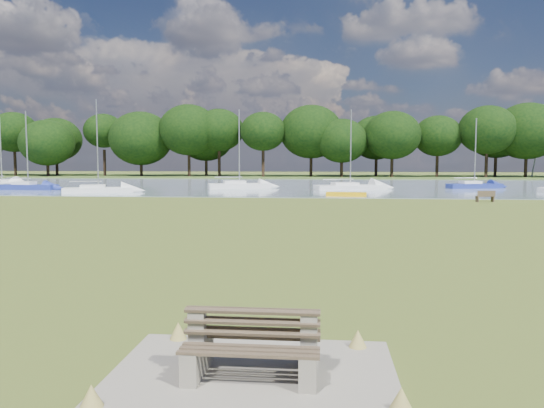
# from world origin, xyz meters

# --- Properties ---
(ground) EXTENTS (220.00, 220.00, 0.00)m
(ground) POSITION_xyz_m (0.00, 0.00, 0.00)
(ground) COLOR brown
(river) EXTENTS (220.00, 40.00, 0.10)m
(river) POSITION_xyz_m (0.00, 42.00, 0.00)
(river) COLOR gray
(river) RESTS_ON ground
(far_bank) EXTENTS (220.00, 20.00, 0.40)m
(far_bank) POSITION_xyz_m (0.00, 72.00, 0.00)
(far_bank) COLOR #4C6626
(far_bank) RESTS_ON ground
(concrete_pad) EXTENTS (4.20, 3.20, 0.10)m
(concrete_pad) POSITION_xyz_m (0.00, -14.00, 0.05)
(concrete_pad) COLOR gray
(concrete_pad) RESTS_ON ground
(bench_pair) EXTENTS (1.97, 1.16, 1.06)m
(bench_pair) POSITION_xyz_m (0.00, -14.00, 0.53)
(bench_pair) COLOR gray
(bench_pair) RESTS_ON concrete_pad
(riverbank_bench) EXTENTS (1.46, 0.69, 0.87)m
(riverbank_bench) POSITION_xyz_m (13.04, 19.40, 0.44)
(riverbank_bench) COLOR brown
(riverbank_bench) RESTS_ON ground
(kayak) EXTENTS (3.47, 1.10, 0.34)m
(kayak) POSITION_xyz_m (2.92, 24.00, 0.22)
(kayak) COLOR #E7AC0A
(kayak) RESTS_ON river
(tree_line) EXTENTS (159.74, 9.95, 12.05)m
(tree_line) POSITION_xyz_m (8.34, 68.00, 7.12)
(tree_line) COLOR black
(tree_line) RESTS_ON far_bank
(sailboat_0) EXTENTS (6.09, 3.17, 7.50)m
(sailboat_0) POSITION_xyz_m (17.07, 37.37, 0.52)
(sailboat_0) COLOR navy
(sailboat_0) RESTS_ON river
(sailboat_1) EXTENTS (6.03, 2.07, 8.03)m
(sailboat_1) POSITION_xyz_m (-29.34, 30.28, 0.55)
(sailboat_1) COLOR navy
(sailboat_1) RESTS_ON river
(sailboat_2) EXTENTS (7.59, 4.31, 8.18)m
(sailboat_2) POSITION_xyz_m (3.64, 33.53, 0.49)
(sailboat_2) COLOR white
(sailboat_2) RESTS_ON river
(sailboat_4) EXTENTS (6.55, 3.83, 8.68)m
(sailboat_4) POSITION_xyz_m (-20.14, 26.38, 0.51)
(sailboat_4) COLOR white
(sailboat_4) RESTS_ON river
(sailboat_5) EXTENTS (7.73, 4.93, 9.01)m
(sailboat_5) POSITION_xyz_m (-35.16, 34.94, 0.55)
(sailboat_5) COLOR white
(sailboat_5) RESTS_ON river
(sailboat_6) EXTENTS (6.77, 3.82, 8.35)m
(sailboat_6) POSITION_xyz_m (-7.98, 34.06, 0.57)
(sailboat_6) COLOR white
(sailboat_6) RESTS_ON river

